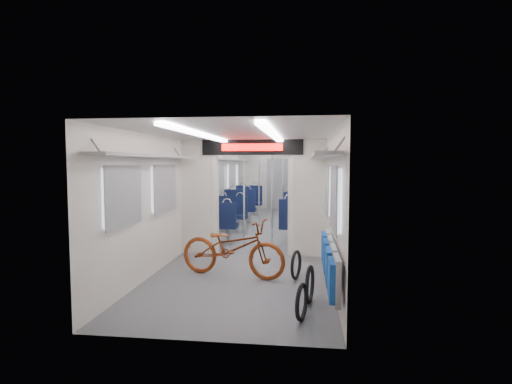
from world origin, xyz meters
The scene contains 14 objects.
carriage centered at (0.00, -0.27, 1.50)m, with size 12.00×12.02×2.31m.
bicycle centered at (-0.13, -3.62, 0.47)m, with size 0.63×1.80×0.94m, color maroon.
flip_bench centered at (1.35, -4.77, 0.58)m, with size 0.12×2.10×0.51m.
bike_hoop_a centered at (1.00, -5.34, 0.20)m, with size 0.45×0.45×0.05m, color black.
bike_hoop_b centered at (1.10, -4.74, 0.23)m, with size 0.51×0.51×0.05m, color black.
bike_hoop_c centered at (0.90, -3.68, 0.21)m, with size 0.47×0.47×0.05m, color black.
seat_bay_near_left centered at (-0.94, -0.21, 0.52)m, with size 0.88×1.92×1.05m.
seat_bay_near_right centered at (0.93, 0.04, 0.57)m, with size 0.95×2.25×1.15m.
seat_bay_far_left centered at (-0.93, 3.14, 0.57)m, with size 0.95×2.26×1.16m.
seat_bay_far_right centered at (0.94, 3.29, 0.53)m, with size 0.89×1.98×1.07m.
stanchion_near_left centered at (-0.25, -1.53, 1.15)m, with size 0.04×0.04×2.30m, color silver.
stanchion_near_right centered at (0.32, -1.14, 1.15)m, with size 0.05×0.05×2.30m, color silver.
stanchion_far_left centered at (-0.33, 2.00, 1.15)m, with size 0.04×0.04×2.30m, color silver.
stanchion_far_right centered at (0.39, 2.08, 1.15)m, with size 0.04×0.04×2.30m, color silver.
Camera 1 is at (1.02, -9.91, 1.85)m, focal length 28.00 mm.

